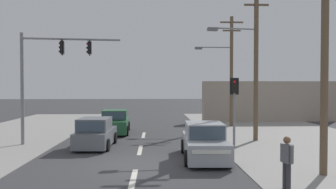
{
  "coord_description": "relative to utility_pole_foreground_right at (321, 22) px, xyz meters",
  "views": [
    {
      "loc": [
        0.74,
        -13.04,
        3.12
      ],
      "look_at": [
        1.41,
        4.0,
        2.71
      ],
      "focal_mm": 35.0,
      "sensor_mm": 36.0,
      "label": 1
    }
  ],
  "objects": [
    {
      "name": "kerb_right_verge",
      "position": [
        2.49,
        3.86,
        -5.36
      ],
      "size": [
        10.0,
        44.0,
        0.02
      ],
      "primitive_type": "cube",
      "color": "gray",
      "rests_on": "ground"
    },
    {
      "name": "utility_pole_foreground_right",
      "position": [
        0.0,
        0.0,
        0.0
      ],
      "size": [
        3.78,
        0.51,
        10.02
      ],
      "color": "brown",
      "rests_on": "ground"
    },
    {
      "name": "sedan_kerbside_parked",
      "position": [
        -3.64,
        2.79,
        -4.67
      ],
      "size": [
        2.0,
        4.29,
        1.56
      ],
      "color": "#A3A8AD",
      "rests_on": "ground"
    },
    {
      "name": "traffic_signal_mast",
      "position": [
        -11.59,
        6.73,
        -1.23
      ],
      "size": [
        5.27,
        0.67,
        6.0
      ],
      "color": "slate",
      "rests_on": "ground"
    },
    {
      "name": "hatchback_oncoming_near",
      "position": [
        -8.84,
        5.72,
        -4.67
      ],
      "size": [
        1.88,
        3.69,
        1.53
      ],
      "color": "slate",
      "rests_on": "ground"
    },
    {
      "name": "utility_pole_midground_right",
      "position": [
        -0.13,
        7.36,
        -0.58
      ],
      "size": [
        3.77,
        0.63,
        8.89
      ],
      "color": "brown",
      "rests_on": "ground"
    },
    {
      "name": "lane_dash_near",
      "position": [
        -6.51,
        -0.14,
        -5.37
      ],
      "size": [
        0.2,
        2.4,
        0.01
      ],
      "primitive_type": "cube",
      "color": "silver",
      "rests_on": "ground"
    },
    {
      "name": "sedan_oncoming_mid",
      "position": [
        -8.47,
        10.85,
        -4.67
      ],
      "size": [
        2.04,
        4.31,
        1.56
      ],
      "color": "#235633",
      "rests_on": "ground"
    },
    {
      "name": "ground_plane",
      "position": [
        -6.51,
        1.86,
        -5.37
      ],
      "size": [
        140.0,
        140.0,
        0.0
      ],
      "primitive_type": "plane",
      "color": "#3A3A3D"
    },
    {
      "name": "lane_dash_mid",
      "position": [
        -6.51,
        4.86,
        -5.37
      ],
      "size": [
        0.2,
        2.4,
        0.01
      ],
      "primitive_type": "cube",
      "color": "silver",
      "rests_on": "ground"
    },
    {
      "name": "pedestrian_at_kerb",
      "position": [
        -1.83,
        -1.58,
        -4.45
      ],
      "size": [
        0.29,
        0.55,
        1.63
      ],
      "color": "#333338",
      "rests_on": "ground"
    },
    {
      "name": "shopfront_wall_far",
      "position": [
        4.49,
        17.86,
        -3.57
      ],
      "size": [
        12.0,
        1.0,
        3.6
      ],
      "primitive_type": "cube",
      "color": "#A39384",
      "rests_on": "ground"
    },
    {
      "name": "lane_dash_far",
      "position": [
        -6.51,
        9.86,
        -5.37
      ],
      "size": [
        0.2,
        2.4,
        0.01
      ],
      "primitive_type": "cube",
      "color": "silver",
      "rests_on": "ground"
    },
    {
      "name": "utility_pole_background_right",
      "position": [
        0.06,
        14.26,
        -0.72
      ],
      "size": [
        3.78,
        0.28,
        8.6
      ],
      "color": "brown",
      "rests_on": "ground"
    },
    {
      "name": "pedestal_signal_right_kerb",
      "position": [
        -1.79,
        5.12,
        -2.96
      ],
      "size": [
        0.44,
        0.31,
        3.56
      ],
      "color": "slate",
      "rests_on": "ground"
    }
  ]
}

